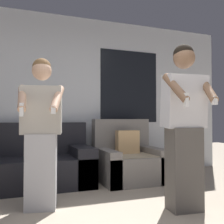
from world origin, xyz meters
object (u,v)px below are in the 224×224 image
(armchair, at_px, (128,161))
(couch, at_px, (30,165))
(person_right, at_px, (184,125))
(person_left, at_px, (41,132))

(armchair, bearing_deg, couch, 175.03)
(person_right, bearing_deg, couch, 133.01)
(armchair, distance_m, person_left, 1.73)
(couch, xyz_separation_m, person_left, (0.07, -1.02, 0.51))
(armchair, xyz_separation_m, person_right, (0.01, -1.46, 0.59))
(person_left, bearing_deg, person_right, -21.74)
(person_left, height_order, person_right, person_right)
(couch, xyz_separation_m, armchair, (1.46, -0.13, 0.01))
(couch, distance_m, person_left, 1.15)
(armchair, xyz_separation_m, person_left, (-1.39, -0.90, 0.51))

